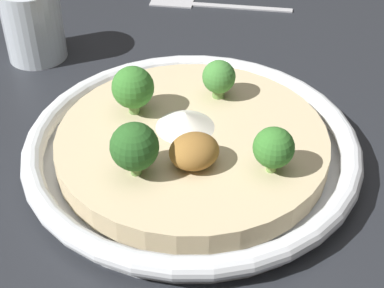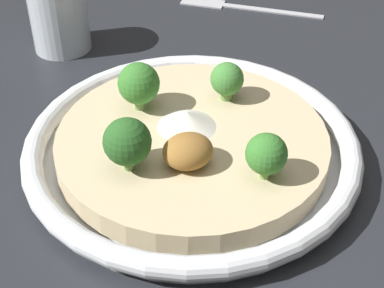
{
  "view_description": "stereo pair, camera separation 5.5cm",
  "coord_description": "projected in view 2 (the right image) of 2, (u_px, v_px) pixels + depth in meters",
  "views": [
    {
      "loc": [
        -0.2,
        -0.38,
        0.36
      ],
      "look_at": [
        0.0,
        0.0,
        0.02
      ],
      "focal_mm": 55.0,
      "sensor_mm": 36.0,
      "label": 1
    },
    {
      "loc": [
        -0.15,
        -0.4,
        0.36
      ],
      "look_at": [
        0.0,
        0.0,
        0.02
      ],
      "focal_mm": 55.0,
      "sensor_mm": 36.0,
      "label": 2
    }
  ],
  "objects": [
    {
      "name": "fork_utensil",
      "position": [
        235.0,
        6.0,
        0.82
      ],
      "size": [
        0.17,
        0.13,
        0.0
      ],
      "rotation": [
        0.0,
        0.0,
        2.49
      ],
      "color": "#B7B7BC",
      "rests_on": "ground_plane"
    },
    {
      "name": "broccoli_left",
      "position": [
        127.0,
        142.0,
        0.49
      ],
      "size": [
        0.04,
        0.04,
        0.05
      ],
      "color": "#668E47",
      "rests_on": "risotto_bowl"
    },
    {
      "name": "cheese_sprinkle",
      "position": [
        185.0,
        120.0,
        0.54
      ],
      "size": [
        0.06,
        0.06,
        0.02
      ],
      "color": "white",
      "rests_on": "risotto_bowl"
    },
    {
      "name": "broccoli_back_right",
      "position": [
        227.0,
        80.0,
        0.57
      ],
      "size": [
        0.03,
        0.03,
        0.04
      ],
      "color": "#668E47",
      "rests_on": "risotto_bowl"
    },
    {
      "name": "broccoli_back",
      "position": [
        139.0,
        84.0,
        0.56
      ],
      "size": [
        0.04,
        0.04,
        0.05
      ],
      "color": "#668E47",
      "rests_on": "risotto_bowl"
    },
    {
      "name": "broccoli_front_right",
      "position": [
        266.0,
        154.0,
        0.48
      ],
      "size": [
        0.04,
        0.04,
        0.04
      ],
      "color": "#759E4C",
      "rests_on": "risotto_bowl"
    },
    {
      "name": "drinking_glass",
      "position": [
        59.0,
        15.0,
        0.7
      ],
      "size": [
        0.07,
        0.07,
        0.09
      ],
      "color": "silver",
      "rests_on": "ground_plane"
    },
    {
      "name": "ground_plane",
      "position": [
        192.0,
        160.0,
        0.56
      ],
      "size": [
        6.0,
        6.0,
        0.0
      ],
      "primitive_type": "plane",
      "color": "#23262B"
    },
    {
      "name": "risotto_bowl",
      "position": [
        192.0,
        147.0,
        0.55
      ],
      "size": [
        0.31,
        0.31,
        0.03
      ],
      "color": "silver",
      "rests_on": "ground_plane"
    },
    {
      "name": "crispy_onion_garnish",
      "position": [
        188.0,
        151.0,
        0.5
      ],
      "size": [
        0.04,
        0.04,
        0.03
      ],
      "color": "olive",
      "rests_on": "risotto_bowl"
    }
  ]
}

